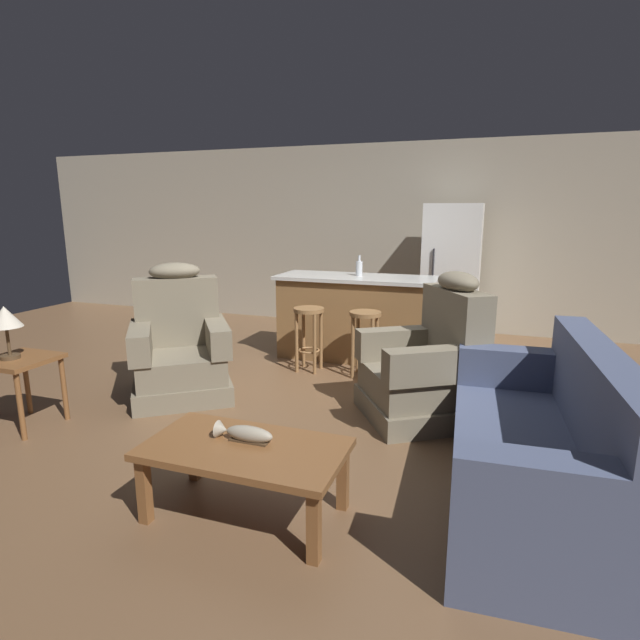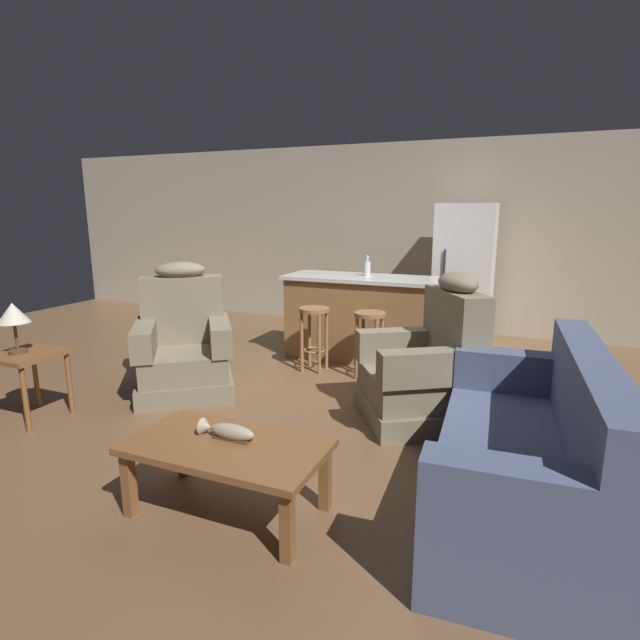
{
  "view_description": "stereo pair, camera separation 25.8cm",
  "coord_description": "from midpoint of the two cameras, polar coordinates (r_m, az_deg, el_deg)",
  "views": [
    {
      "loc": [
        1.46,
        -4.06,
        1.67
      ],
      "look_at": [
        0.07,
        -0.1,
        0.75
      ],
      "focal_mm": 28.0,
      "sensor_mm": 36.0,
      "label": 1
    },
    {
      "loc": [
        1.7,
        -3.96,
        1.67
      ],
      "look_at": [
        0.07,
        -0.1,
        0.75
      ],
      "focal_mm": 28.0,
      "sensor_mm": 36.0,
      "label": 2
    }
  ],
  "objects": [
    {
      "name": "refrigerator",
      "position": [
        6.64,
        13.68,
        5.2
      ],
      "size": [
        0.7,
        0.69,
        1.76
      ],
      "color": "white",
      "rests_on": "ground_plane"
    },
    {
      "name": "end_table",
      "position": [
        4.6,
        -32.44,
        -4.86
      ],
      "size": [
        0.48,
        0.48,
        0.56
      ],
      "color": "brown",
      "rests_on": "ground_plane"
    },
    {
      "name": "table_lamp",
      "position": [
        4.51,
        -33.73,
        0.04
      ],
      "size": [
        0.24,
        0.24,
        0.41
      ],
      "color": "#4C3823",
      "rests_on": "end_table"
    },
    {
      "name": "fish_figurine",
      "position": [
        2.88,
        -11.3,
        -12.64
      ],
      "size": [
        0.34,
        0.1,
        0.1
      ],
      "color": "#4C3823",
      "rests_on": "coffee_table"
    },
    {
      "name": "ground_plane",
      "position": [
        4.62,
        -2.07,
        -8.81
      ],
      "size": [
        12.0,
        12.0,
        0.0
      ],
      "color": "brown"
    },
    {
      "name": "bar_stool_right",
      "position": [
        5.05,
        3.71,
        -1.36
      ],
      "size": [
        0.32,
        0.32,
        0.68
      ],
      "color": "olive",
      "rests_on": "ground_plane"
    },
    {
      "name": "bar_stool_left",
      "position": [
        5.24,
        -2.69,
        -0.84
      ],
      "size": [
        0.32,
        0.32,
        0.68
      ],
      "color": "olive",
      "rests_on": "ground_plane"
    },
    {
      "name": "coffee_table",
      "position": [
        2.87,
        -11.24,
        -14.94
      ],
      "size": [
        1.1,
        0.6,
        0.42
      ],
      "color": "brown",
      "rests_on": "ground_plane"
    },
    {
      "name": "recliner_near_island",
      "position": [
        4.14,
        10.54,
        -5.36
      ],
      "size": [
        1.16,
        1.16,
        1.2
      ],
      "rotation": [
        0.0,
        0.0,
        3.71
      ],
      "color": "#756B56",
      "rests_on": "ground_plane"
    },
    {
      "name": "recliner_near_lamp",
      "position": [
        4.81,
        -17.21,
        -3.24
      ],
      "size": [
        1.18,
        1.18,
        1.2
      ],
      "rotation": [
        0.0,
        0.0,
        -0.93
      ],
      "color": "#756B56",
      "rests_on": "ground_plane"
    },
    {
      "name": "kitchen_island",
      "position": [
        5.71,
        2.83,
        0.33
      ],
      "size": [
        1.8,
        0.7,
        0.95
      ],
      "color": "olive",
      "rests_on": "ground_plane"
    },
    {
      "name": "couch",
      "position": [
        3.14,
        21.85,
        -13.62
      ],
      "size": [
        0.94,
        1.94,
        0.94
      ],
      "rotation": [
        0.0,
        0.0,
        3.2
      ],
      "color": "#4C5675",
      "rests_on": "ground_plane"
    },
    {
      "name": "back_wall",
      "position": [
        7.32,
        6.91,
        9.39
      ],
      "size": [
        12.0,
        0.05,
        2.6
      ],
      "color": "#A89E89",
      "rests_on": "ground_plane"
    },
    {
      "name": "bottle_tall_green",
      "position": [
        5.67,
        3.19,
        5.96
      ],
      "size": [
        0.08,
        0.08,
        0.23
      ],
      "color": "silver",
      "rests_on": "kitchen_island"
    }
  ]
}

